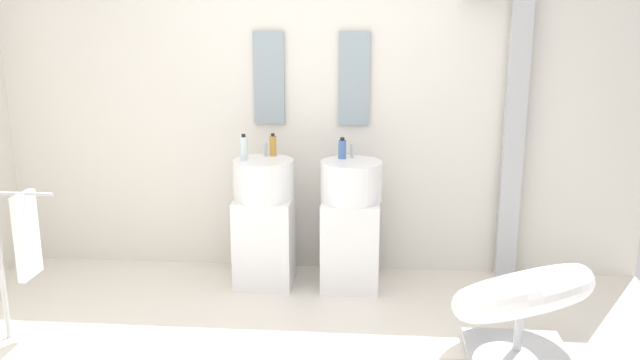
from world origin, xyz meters
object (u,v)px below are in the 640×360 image
(shower_column, at_px, (512,132))
(towel_rack, at_px, (22,239))
(pedestal_sink_right, at_px, (351,223))
(soap_bottle_amber, at_px, (273,146))
(lounge_chair, at_px, (521,301))
(soap_bottle_blue, at_px, (342,149))
(pedestal_sink_left, at_px, (264,221))
(soap_bottle_clear, at_px, (244,148))

(shower_column, xyz_separation_m, towel_rack, (-2.97, -1.24, -0.45))
(pedestal_sink_right, xyz_separation_m, soap_bottle_amber, (-0.56, 0.14, 0.52))
(shower_column, bearing_deg, towel_rack, -157.38)
(lounge_chair, relative_size, soap_bottle_blue, 7.42)
(towel_rack, bearing_deg, pedestal_sink_left, 37.72)
(pedestal_sink_right, bearing_deg, pedestal_sink_left, 180.00)
(lounge_chair, bearing_deg, shower_column, 83.71)
(towel_rack, bearing_deg, pedestal_sink_right, 27.44)
(pedestal_sink_right, relative_size, towel_rack, 1.06)
(lounge_chair, distance_m, soap_bottle_clear, 2.06)
(shower_column, distance_m, soap_bottle_clear, 1.88)
(soap_bottle_clear, relative_size, soap_bottle_blue, 1.24)
(pedestal_sink_right, height_order, towel_rack, pedestal_sink_right)
(pedestal_sink_left, height_order, pedestal_sink_right, same)
(pedestal_sink_left, distance_m, towel_rack, 1.58)
(soap_bottle_clear, xyz_separation_m, soap_bottle_blue, (0.67, 0.12, -0.02))
(shower_column, bearing_deg, soap_bottle_clear, -170.57)
(pedestal_sink_left, relative_size, soap_bottle_amber, 6.26)
(soap_bottle_clear, height_order, soap_bottle_amber, soap_bottle_clear)
(soap_bottle_clear, bearing_deg, pedestal_sink_left, 14.74)
(pedestal_sink_left, xyz_separation_m, soap_bottle_blue, (0.54, 0.09, 0.51))
(soap_bottle_blue, bearing_deg, pedestal_sink_right, -53.13)
(pedestal_sink_left, xyz_separation_m, lounge_chair, (1.59, -0.97, -0.12))
(shower_column, xyz_separation_m, soap_bottle_amber, (-1.68, -0.13, -0.10))
(soap_bottle_blue, bearing_deg, lounge_chair, -45.32)
(soap_bottle_blue, xyz_separation_m, soap_bottle_amber, (-0.49, 0.05, 0.01))
(pedestal_sink_right, distance_m, shower_column, 1.30)
(pedestal_sink_left, relative_size, lounge_chair, 0.91)
(lounge_chair, bearing_deg, soap_bottle_amber, 144.27)
(soap_bottle_amber, bearing_deg, soap_bottle_blue, -5.72)
(pedestal_sink_right, bearing_deg, lounge_chair, -44.68)
(pedestal_sink_left, bearing_deg, towel_rack, -142.28)
(pedestal_sink_right, xyz_separation_m, lounge_chair, (0.98, -0.97, -0.12))
(lounge_chair, height_order, soap_bottle_clear, soap_bottle_clear)
(shower_column, bearing_deg, pedestal_sink_right, -166.18)
(soap_bottle_clear, bearing_deg, towel_rack, -140.30)
(soap_bottle_blue, bearing_deg, towel_rack, -149.48)
(pedestal_sink_left, distance_m, pedestal_sink_right, 0.61)
(lounge_chair, xyz_separation_m, soap_bottle_amber, (-1.54, 1.11, 0.63))
(soap_bottle_clear, relative_size, soap_bottle_amber, 1.15)
(pedestal_sink_left, height_order, soap_bottle_amber, soap_bottle_amber)
(towel_rack, bearing_deg, soap_bottle_blue, 30.52)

